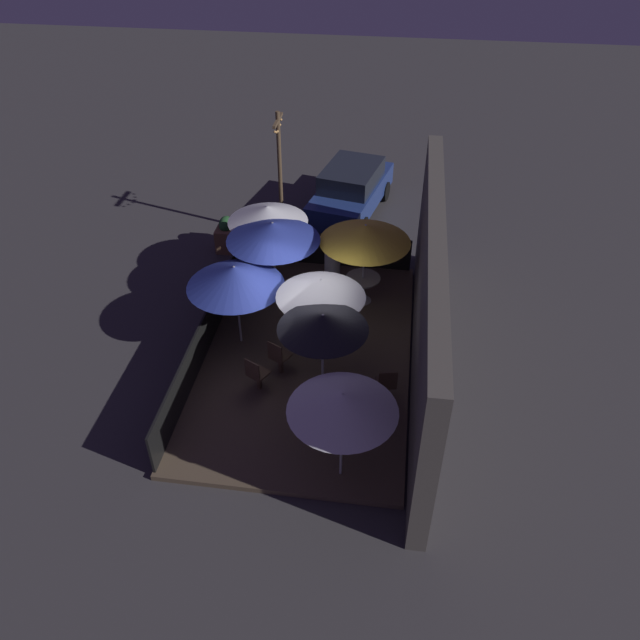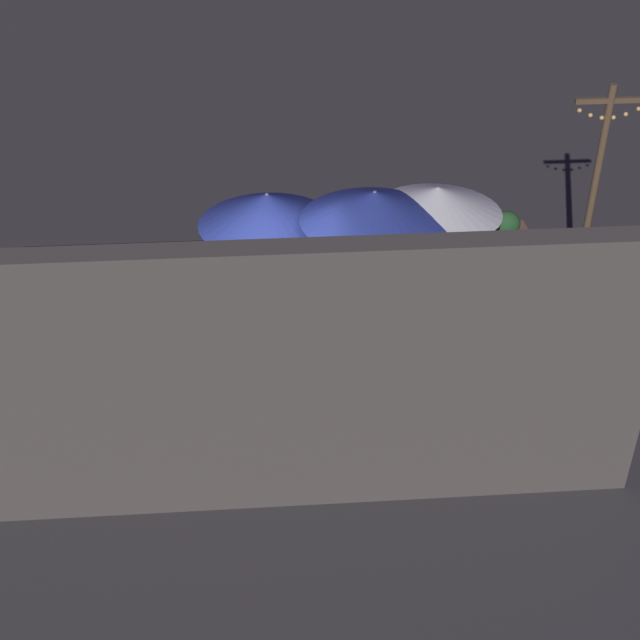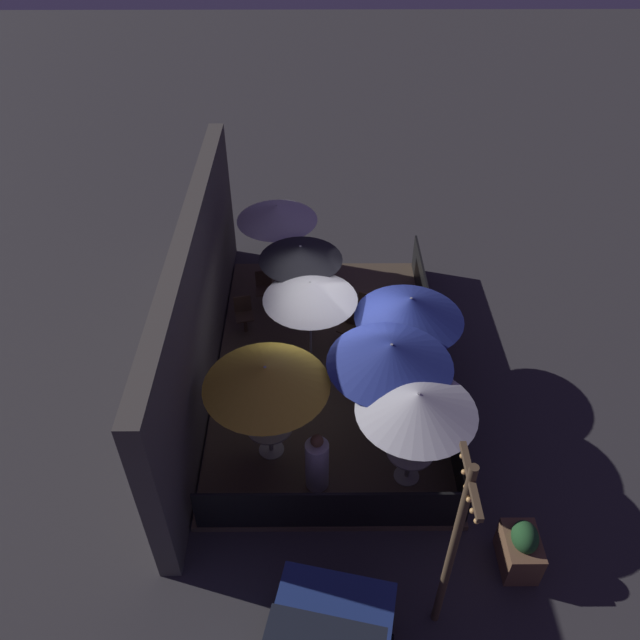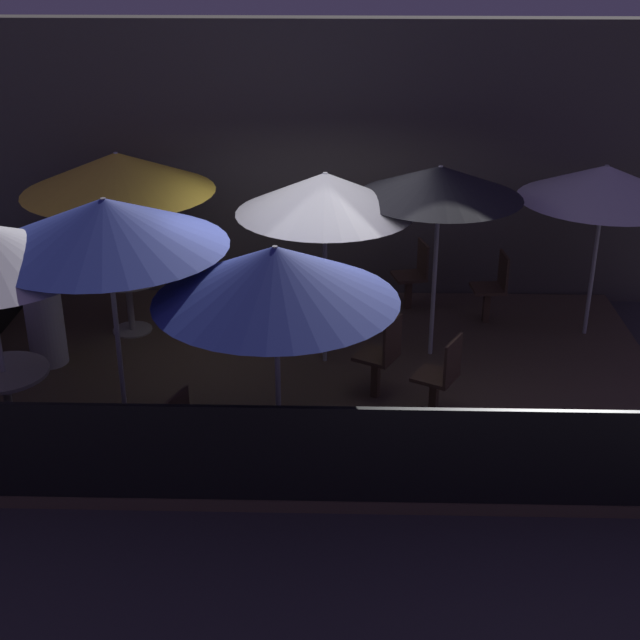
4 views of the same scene
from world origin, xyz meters
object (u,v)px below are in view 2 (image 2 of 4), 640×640
(patron_0, at_px, (460,336))
(patio_umbrella_5, at_px, (374,206))
(patio_umbrella_2, at_px, (242,266))
(patio_chair_3, at_px, (162,430))
(patio_umbrella_1, at_px, (437,200))
(dining_table_0, at_px, (419,375))
(patio_chair_1, at_px, (326,268))
(planter_box, at_px, (504,240))
(patio_chair_2, at_px, (170,313))
(patio_chair_4, at_px, (206,323))
(light_post, at_px, (594,189))
(dining_table_1, at_px, (431,278))
(patio_chair_0, at_px, (92,413))
(patio_umbrella_6, at_px, (148,273))
(patio_umbrella_0, at_px, (426,288))
(patio_umbrella_4, at_px, (267,209))

(patron_0, bearing_deg, patio_umbrella_5, -28.82)
(patio_umbrella_2, relative_size, patio_chair_3, 2.48)
(patio_umbrella_1, bearing_deg, dining_table_0, 76.29)
(patio_chair_1, bearing_deg, patio_chair_3, -101.02)
(planter_box, bearing_deg, patio_chair_2, 20.41)
(patio_chair_4, bearing_deg, dining_table_0, 0.00)
(patron_0, relative_size, light_post, 0.35)
(dining_table_0, height_order, patio_chair_4, patio_chair_4)
(patio_umbrella_5, bearing_deg, patio_chair_2, 3.61)
(patio_umbrella_5, bearing_deg, dining_table_1, -161.17)
(patio_umbrella_5, relative_size, patron_0, 1.78)
(dining_table_0, bearing_deg, patio_chair_0, 4.99)
(patio_chair_2, relative_size, light_post, 0.23)
(dining_table_0, bearing_deg, patio_umbrella_6, -8.38)
(patio_umbrella_1, distance_m, patron_0, 2.21)
(dining_table_0, bearing_deg, patron_0, -131.03)
(patio_umbrella_2, height_order, patio_umbrella_5, patio_umbrella_5)
(patio_umbrella_1, xyz_separation_m, patio_chair_2, (4.27, 0.56, -1.55))
(light_post, bearing_deg, patio_umbrella_2, 19.28)
(dining_table_1, distance_m, patio_chair_0, 5.95)
(patron_0, bearing_deg, patio_umbrella_0, 68.03)
(patio_umbrella_0, xyz_separation_m, patio_chair_2, (3.65, -2.00, -1.54))
(patio_chair_3, bearing_deg, patio_umbrella_5, 30.94)
(dining_table_1, distance_m, patron_0, 1.68)
(patio_umbrella_4, height_order, patio_chair_0, patio_umbrella_4)
(dining_table_1, bearing_deg, patio_chair_0, 29.78)
(patio_chair_0, bearing_deg, patio_umbrella_4, 46.63)
(patio_umbrella_5, relative_size, patio_chair_1, 2.61)
(patio_umbrella_6, xyz_separation_m, light_post, (-6.87, -2.18, -0.04))
(patio_chair_3, xyz_separation_m, patio_chair_4, (-0.51, -2.43, 0.03))
(dining_table_1, distance_m, planter_box, 2.36)
(patio_chair_3, distance_m, patron_0, 4.66)
(patio_umbrella_0, relative_size, patio_chair_0, 2.48)
(patio_chair_0, bearing_deg, dining_table_0, -0.00)
(dining_table_0, bearing_deg, patio_chair_2, -28.70)
(dining_table_0, height_order, planter_box, planter_box)
(patio_chair_4, bearing_deg, patio_chair_3, -73.86)
(patio_umbrella_1, xyz_separation_m, light_post, (-2.56, -0.17, 0.01))
(patio_chair_2, distance_m, light_post, 7.05)
(patio_umbrella_0, bearing_deg, planter_box, -118.55)
(patio_umbrella_2, xyz_separation_m, light_post, (-5.62, -1.97, 0.03))
(dining_table_1, height_order, light_post, light_post)
(patio_chair_0, bearing_deg, patio_umbrella_6, 42.80)
(patio_chair_0, xyz_separation_m, planter_box, (-6.83, -4.60, -0.15))
(patio_chair_3, height_order, patron_0, patron_0)
(patio_umbrella_1, height_order, patio_umbrella_6, patio_umbrella_6)
(planter_box, bearing_deg, patio_umbrella_6, 31.52)
(dining_table_0, bearing_deg, patio_chair_1, -71.64)
(patio_umbrella_2, relative_size, dining_table_1, 2.61)
(patron_0, bearing_deg, patio_umbrella_2, 21.36)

